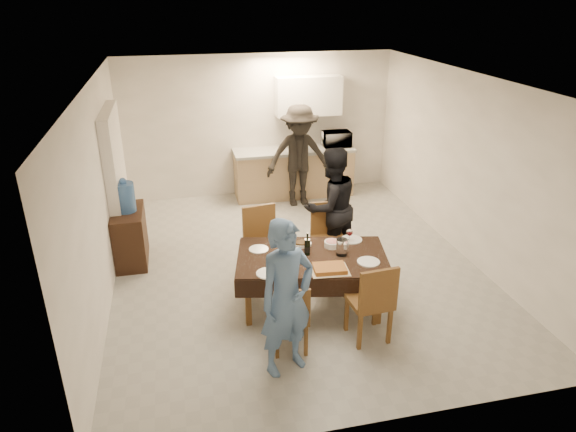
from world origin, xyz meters
name	(u,v)px	position (x,y,z in m)	size (l,w,h in m)	color
floor	(296,265)	(0.00, 0.00, 0.00)	(5.00, 6.00, 0.02)	#9C9D98
ceiling	(297,80)	(0.00, 0.00, 2.60)	(5.00, 6.00, 0.02)	white
wall_back	(259,126)	(0.00, 3.00, 1.30)	(5.00, 0.02, 2.60)	white
wall_front	(384,303)	(0.00, -3.00, 1.30)	(5.00, 0.02, 2.60)	white
wall_left	(100,195)	(-2.50, 0.00, 1.30)	(0.02, 6.00, 2.60)	white
wall_right	(466,167)	(2.50, 0.00, 1.30)	(0.02, 6.00, 2.60)	white
stub_partition	(117,181)	(-2.42, 1.20, 1.05)	(0.15, 1.40, 2.10)	white
kitchen_base_cabinet	(294,174)	(0.60, 2.68, 0.43)	(2.20, 0.60, 0.86)	#A08560
kitchen_worktop	(294,150)	(0.60, 2.68, 0.89)	(2.24, 0.64, 0.05)	#999995
upper_cabinet	(308,96)	(0.90, 2.82, 1.85)	(1.20, 0.34, 0.70)	white
dining_table	(312,258)	(-0.05, -1.03, 0.66)	(1.95, 1.37, 0.70)	black
chair_near_left	(291,312)	(-0.50, -1.86, 0.51)	(0.41, 0.41, 0.46)	brown
chair_near_right	(373,296)	(0.40, -1.87, 0.59)	(0.48, 0.48, 0.53)	brown
chair_far_left	(266,242)	(-0.50, -0.37, 0.62)	(0.52, 0.52, 0.54)	brown
chair_far_right	(332,236)	(0.40, -0.37, 0.60)	(0.47, 0.47, 0.53)	brown
console	(130,236)	(-2.28, 0.65, 0.39)	(0.43, 0.85, 0.79)	#331D11
water_jug	(125,197)	(-2.28, 0.65, 0.99)	(0.27, 0.27, 0.41)	#3F6FB9
wine_bottle	(307,244)	(-0.10, -0.98, 0.84)	(0.07, 0.07, 0.29)	black
water_pitcher	(342,247)	(0.30, -1.08, 0.80)	(0.13, 0.13, 0.21)	white
savoury_tart	(330,268)	(0.05, -1.41, 0.72)	(0.43, 0.32, 0.05)	#B57935
salad_bowl	(332,244)	(0.25, -0.85, 0.73)	(0.19, 0.19, 0.07)	white
mushroom_dish	(302,245)	(-0.10, -0.75, 0.71)	(0.21, 0.21, 0.04)	white
wine_glass_a	(271,264)	(-0.60, -1.28, 0.79)	(0.09, 0.09, 0.19)	white
wine_glass_b	(349,236)	(0.50, -0.78, 0.79)	(0.08, 0.08, 0.19)	white
wine_glass_c	(290,240)	(-0.25, -0.73, 0.78)	(0.08, 0.08, 0.18)	white
plate_near_left	(268,273)	(-0.65, -1.33, 0.70)	(0.26, 0.26, 0.01)	white
plate_near_right	(368,262)	(0.55, -1.33, 0.70)	(0.27, 0.27, 0.02)	white
plate_far_left	(259,249)	(-0.65, -0.73, 0.70)	(0.24, 0.24, 0.01)	white
plate_far_right	(352,239)	(0.55, -0.73, 0.70)	(0.27, 0.27, 0.02)	white
microwave	(336,139)	(1.42, 2.68, 1.05)	(0.51, 0.35, 0.28)	white
person_near	(287,299)	(-0.60, -2.08, 0.84)	(0.61, 0.40, 1.68)	#5173A3
person_far	(331,207)	(0.50, 0.02, 0.85)	(0.83, 0.64, 1.70)	black
person_kitchen	(299,156)	(0.59, 2.23, 0.91)	(1.18, 0.68, 1.82)	black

